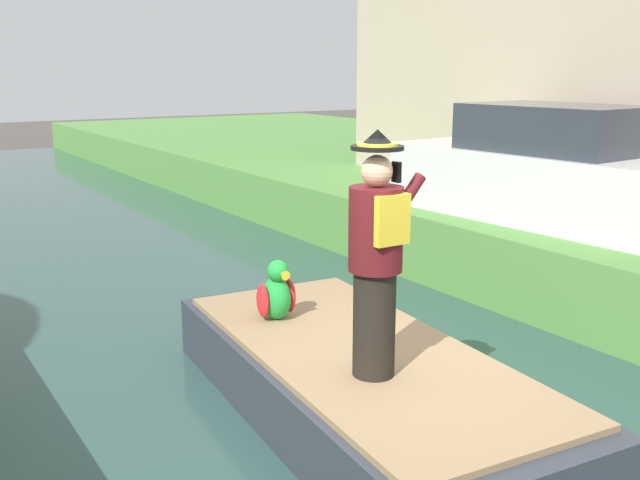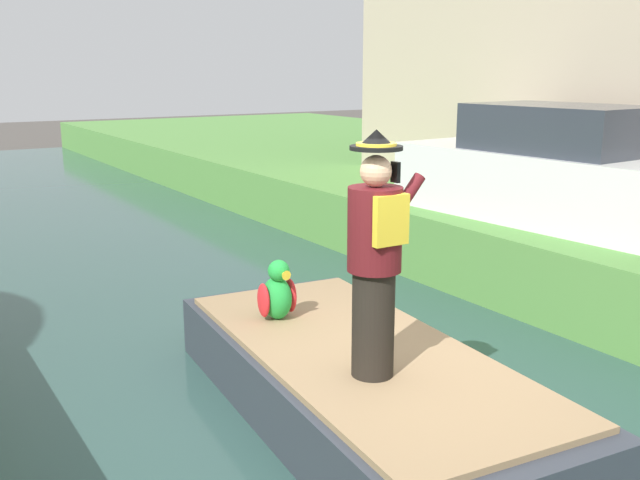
# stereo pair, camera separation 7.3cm
# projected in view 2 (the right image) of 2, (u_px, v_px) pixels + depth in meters

# --- Properties ---
(ground_plane) EXTENTS (80.00, 80.00, 0.00)m
(ground_plane) POSITION_uv_depth(u_px,v_px,m) (395.00, 452.00, 5.80)
(ground_plane) COLOR #4C4742
(canal_water) EXTENTS (5.91, 48.00, 0.10)m
(canal_water) POSITION_uv_depth(u_px,v_px,m) (396.00, 446.00, 5.79)
(canal_water) COLOR #2D4C47
(canal_water) RESTS_ON ground
(boat) EXTENTS (2.17, 4.34, 0.61)m
(boat) POSITION_uv_depth(u_px,v_px,m) (361.00, 383.00, 6.11)
(boat) COLOR #333842
(boat) RESTS_ON canal_water
(person_pirate) EXTENTS (0.61, 0.42, 1.85)m
(person_pirate) POSITION_uv_depth(u_px,v_px,m) (375.00, 257.00, 5.32)
(person_pirate) COLOR black
(person_pirate) RESTS_ON boat
(parrot_plush) EXTENTS (0.36, 0.34, 0.57)m
(parrot_plush) POSITION_uv_depth(u_px,v_px,m) (277.00, 293.00, 6.71)
(parrot_plush) COLOR green
(parrot_plush) RESTS_ON boat
(parked_car_white) EXTENTS (1.99, 4.11, 1.50)m
(parked_car_white) POSITION_uv_depth(u_px,v_px,m) (546.00, 171.00, 9.62)
(parked_car_white) COLOR white
(parked_car_white) RESTS_ON grass_bank_far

